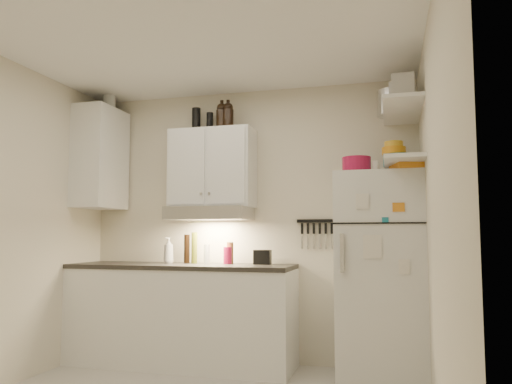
# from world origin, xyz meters

# --- Properties ---
(ceiling) EXTENTS (3.20, 3.00, 0.02)m
(ceiling) POSITION_xyz_m (0.00, 0.00, 2.61)
(ceiling) COLOR white
(ceiling) RESTS_ON ground
(back_wall) EXTENTS (3.20, 0.02, 2.60)m
(back_wall) POSITION_xyz_m (0.00, 1.51, 1.30)
(back_wall) COLOR beige
(back_wall) RESTS_ON ground
(right_wall) EXTENTS (0.02, 3.00, 2.60)m
(right_wall) POSITION_xyz_m (1.61, 0.00, 1.30)
(right_wall) COLOR beige
(right_wall) RESTS_ON ground
(base_cabinet) EXTENTS (2.10, 0.60, 0.88)m
(base_cabinet) POSITION_xyz_m (-0.55, 1.20, 0.44)
(base_cabinet) COLOR white
(base_cabinet) RESTS_ON floor
(countertop) EXTENTS (2.10, 0.62, 0.04)m
(countertop) POSITION_xyz_m (-0.55, 1.20, 0.90)
(countertop) COLOR #2C2A26
(countertop) RESTS_ON base_cabinet
(upper_cabinet) EXTENTS (0.80, 0.33, 0.75)m
(upper_cabinet) POSITION_xyz_m (-0.30, 1.33, 1.83)
(upper_cabinet) COLOR white
(upper_cabinet) RESTS_ON back_wall
(side_cabinet) EXTENTS (0.33, 0.55, 1.00)m
(side_cabinet) POSITION_xyz_m (-1.44, 1.20, 1.95)
(side_cabinet) COLOR white
(side_cabinet) RESTS_ON left_wall
(range_hood) EXTENTS (0.76, 0.46, 0.12)m
(range_hood) POSITION_xyz_m (-0.30, 1.27, 1.39)
(range_hood) COLOR silver
(range_hood) RESTS_ON back_wall
(fridge) EXTENTS (0.70, 0.68, 1.70)m
(fridge) POSITION_xyz_m (1.25, 1.16, 0.85)
(fridge) COLOR white
(fridge) RESTS_ON floor
(shelf_hi) EXTENTS (0.30, 0.95, 0.03)m
(shelf_hi) POSITION_xyz_m (1.45, 1.02, 2.20)
(shelf_hi) COLOR white
(shelf_hi) RESTS_ON right_wall
(shelf_lo) EXTENTS (0.30, 0.95, 0.03)m
(shelf_lo) POSITION_xyz_m (1.45, 1.02, 1.76)
(shelf_lo) COLOR white
(shelf_lo) RESTS_ON right_wall
(knife_strip) EXTENTS (0.42, 0.02, 0.03)m
(knife_strip) POSITION_xyz_m (0.70, 1.49, 1.32)
(knife_strip) COLOR black
(knife_strip) RESTS_ON back_wall
(dutch_oven) EXTENTS (0.28, 0.28, 0.14)m
(dutch_oven) POSITION_xyz_m (1.07, 1.08, 1.77)
(dutch_oven) COLOR #A6133F
(dutch_oven) RESTS_ON fridge
(book_stack) EXTENTS (0.29, 0.33, 0.09)m
(book_stack) POSITION_xyz_m (1.48, 0.94, 1.75)
(book_stack) COLOR orange
(book_stack) RESTS_ON fridge
(spice_jar) EXTENTS (0.06, 0.06, 0.10)m
(spice_jar) POSITION_xyz_m (1.23, 1.04, 1.75)
(spice_jar) COLOR silver
(spice_jar) RESTS_ON fridge
(stock_pot) EXTENTS (0.31, 0.31, 0.22)m
(stock_pot) POSITION_xyz_m (1.40, 1.26, 2.32)
(stock_pot) COLOR silver
(stock_pot) RESTS_ON shelf_hi
(tin_a) EXTENTS (0.21, 0.20, 0.19)m
(tin_a) POSITION_xyz_m (1.45, 0.94, 2.31)
(tin_a) COLOR #AAAAAD
(tin_a) RESTS_ON shelf_hi
(tin_b) EXTENTS (0.18, 0.18, 0.16)m
(tin_b) POSITION_xyz_m (1.45, 0.67, 2.30)
(tin_b) COLOR #AAAAAD
(tin_b) RESTS_ON shelf_hi
(bowl_teal) EXTENTS (0.25, 0.25, 0.10)m
(bowl_teal) POSITION_xyz_m (1.41, 1.27, 1.83)
(bowl_teal) COLOR teal
(bowl_teal) RESTS_ON shelf_lo
(bowl_orange) EXTENTS (0.20, 0.20, 0.06)m
(bowl_orange) POSITION_xyz_m (1.38, 1.24, 1.91)
(bowl_orange) COLOR orange
(bowl_orange) RESTS_ON bowl_teal
(bowl_yellow) EXTENTS (0.16, 0.16, 0.05)m
(bowl_yellow) POSITION_xyz_m (1.38, 1.24, 1.96)
(bowl_yellow) COLOR yellow
(bowl_yellow) RESTS_ON bowl_orange
(plates) EXTENTS (0.27, 0.27, 0.05)m
(plates) POSITION_xyz_m (1.44, 1.03, 1.80)
(plates) COLOR teal
(plates) RESTS_ON shelf_lo
(growler_a) EXTENTS (0.14, 0.14, 0.25)m
(growler_a) POSITION_xyz_m (-0.19, 1.29, 2.33)
(growler_a) COLOR black
(growler_a) RESTS_ON upper_cabinet
(growler_b) EXTENTS (0.11, 0.11, 0.25)m
(growler_b) POSITION_xyz_m (-0.13, 1.28, 2.32)
(growler_b) COLOR black
(growler_b) RESTS_ON upper_cabinet
(thermos_a) EXTENTS (0.07, 0.07, 0.19)m
(thermos_a) POSITION_xyz_m (-0.36, 1.41, 2.30)
(thermos_a) COLOR black
(thermos_a) RESTS_ON upper_cabinet
(thermos_b) EXTENTS (0.11, 0.11, 0.25)m
(thermos_b) POSITION_xyz_m (-0.50, 1.40, 2.32)
(thermos_b) COLOR black
(thermos_b) RESTS_ON upper_cabinet
(side_jar) EXTENTS (0.16, 0.16, 0.17)m
(side_jar) POSITION_xyz_m (-1.39, 1.26, 2.54)
(side_jar) COLOR silver
(side_jar) RESTS_ON side_cabinet
(soap_bottle) EXTENTS (0.14, 0.14, 0.27)m
(soap_bottle) POSITION_xyz_m (-0.73, 1.30, 1.06)
(soap_bottle) COLOR white
(soap_bottle) RESTS_ON countertop
(pepper_mill) EXTENTS (0.08, 0.08, 0.20)m
(pepper_mill) POSITION_xyz_m (-0.12, 1.34, 1.02)
(pepper_mill) COLOR brown
(pepper_mill) RESTS_ON countertop
(oil_bottle) EXTENTS (0.06, 0.06, 0.30)m
(oil_bottle) POSITION_xyz_m (-0.47, 1.32, 1.07)
(oil_bottle) COLOR #575F17
(oil_bottle) RESTS_ON countertop
(vinegar_bottle) EXTENTS (0.07, 0.07, 0.27)m
(vinegar_bottle) POSITION_xyz_m (-0.55, 1.32, 1.06)
(vinegar_bottle) COLOR black
(vinegar_bottle) RESTS_ON countertop
(clear_bottle) EXTENTS (0.07, 0.07, 0.18)m
(clear_bottle) POSITION_xyz_m (-0.35, 1.34, 1.01)
(clear_bottle) COLOR silver
(clear_bottle) RESTS_ON countertop
(red_jar) EXTENTS (0.09, 0.09, 0.16)m
(red_jar) POSITION_xyz_m (-0.14, 1.32, 1.00)
(red_jar) COLOR #A6133F
(red_jar) RESTS_ON countertop
(caddy) EXTENTS (0.16, 0.12, 0.13)m
(caddy) POSITION_xyz_m (0.19, 1.35, 0.99)
(caddy) COLOR black
(caddy) RESTS_ON countertop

